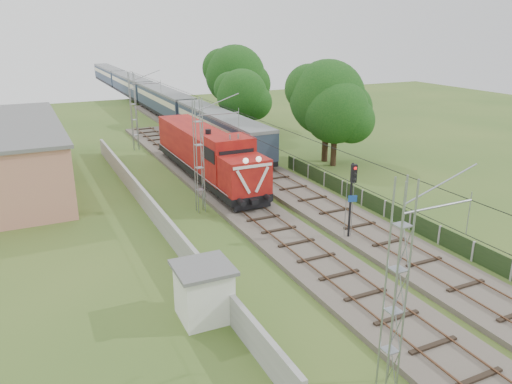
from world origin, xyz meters
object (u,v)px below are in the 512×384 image
coach_rake (146,92)px  relay_hut (204,292)px  signal_post (352,189)px  locomotive (207,153)px

coach_rake → relay_hut: bearing=-101.5°
coach_rake → signal_post: (-1.61, -56.83, 1.01)m
signal_post → coach_rake: bearing=88.4°
coach_rake → relay_hut: 62.10m
signal_post → relay_hut: signal_post is taller
locomotive → relay_hut: 20.92m
signal_post → relay_hut: (-10.79, -4.01, -2.08)m
coach_rake → relay_hut: (-12.40, -60.84, -1.07)m
locomotive → signal_post: (3.39, -15.53, 1.02)m
locomotive → signal_post: locomotive is taller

